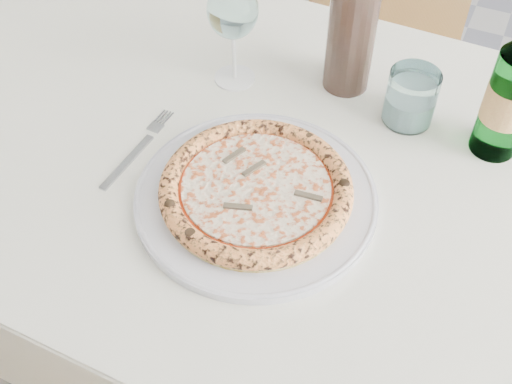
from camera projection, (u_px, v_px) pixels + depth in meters
floor at (341, 344)px, 1.62m from camera, size 5.00×6.00×0.02m
dining_table at (281, 195)px, 1.05m from camera, size 1.43×0.87×0.76m
chair_far at (386, 29)px, 1.60m from camera, size 0.49×0.50×0.93m
plate at (256, 197)px, 0.92m from camera, size 0.35×0.35×0.02m
pizza at (256, 189)px, 0.91m from camera, size 0.28×0.28×0.03m
fork at (137, 150)px, 0.99m from camera, size 0.02×0.18×0.00m
wine_glass at (233, 13)px, 1.01m from camera, size 0.08×0.08×0.18m
tumbler at (410, 100)px, 1.01m from camera, size 0.08×0.08×0.09m
beer_bottle at (512, 93)px, 0.92m from camera, size 0.07×0.07×0.27m
wine_bottle at (354, 15)px, 1.00m from camera, size 0.08×0.08×0.32m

